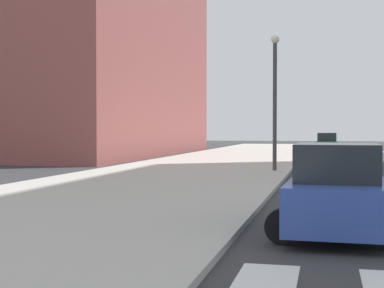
{
  "coord_description": "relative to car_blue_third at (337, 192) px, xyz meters",
  "views": [
    {
      "loc": [
        -5.45,
        -3.36,
        2.19
      ],
      "look_at": [
        -12.82,
        28.3,
        1.38
      ],
      "focal_mm": 54.19,
      "sensor_mm": 36.0,
      "label": 1
    }
  ],
  "objects": [
    {
      "name": "sidewalk_kerb_west",
      "position": [
        -6.97,
        11.03,
        -0.82
      ],
      "size": [
        10.0,
        120.0,
        0.15
      ],
      "primitive_type": "cube",
      "color": "#B2ADA3",
      "rests_on": "ground"
    },
    {
      "name": "low_rise_brick_west",
      "position": [
        -21.38,
        35.49,
        8.92
      ],
      "size": [
        16.0,
        32.0,
        19.62
      ],
      "primitive_type": "cube",
      "color": "brown",
      "rests_on": "ground"
    },
    {
      "name": "car_blue_third",
      "position": [
        0.0,
        0.0,
        0.0
      ],
      "size": [
        2.75,
        4.32,
        1.91
      ],
      "rotation": [
        0.0,
        0.0,
        -0.03
      ],
      "color": "#2D479E",
      "rests_on": "ground"
    },
    {
      "name": "car_green_fourth",
      "position": [
        -0.14,
        40.93,
        -0.0
      ],
      "size": [
        2.79,
        4.35,
        1.91
      ],
      "rotation": [
        0.0,
        0.0,
        -0.05
      ],
      "color": "#236B42",
      "rests_on": "ground"
    },
    {
      "name": "street_lamp",
      "position": [
        -2.75,
        16.82,
        3.3
      ],
      "size": [
        0.44,
        0.44,
        6.77
      ],
      "color": "#38383D",
      "rests_on": "sidewalk_kerb_west"
    }
  ]
}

